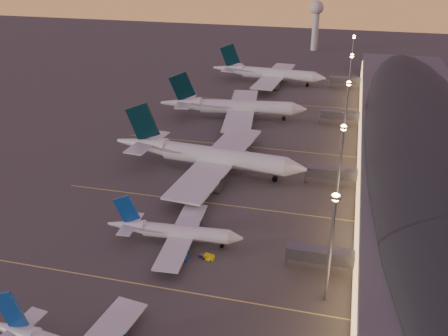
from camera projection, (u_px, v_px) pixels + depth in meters
ground at (167, 274)px, 115.28m from camera, size 700.00×700.00×0.00m
airliner_narrow_north at (174, 232)px, 125.65m from camera, size 35.29×31.58×12.60m
airliner_wide_near at (207, 156)px, 163.59m from camera, size 66.68×61.02×21.33m
airliner_wide_mid at (233, 107)px, 211.33m from camera, size 62.21×57.19×19.92m
airliner_wide_far at (268, 74)px, 263.07m from camera, size 61.09×55.84×19.54m
terminal_building at (424, 148)px, 161.16m from camera, size 56.35×255.00×17.46m
light_masts at (344, 123)px, 156.75m from camera, size 2.20×217.20×25.90m
radar_tower at (316, 17)px, 331.95m from camera, size 9.00×9.00×32.50m
lane_markings at (213, 195)px, 150.38m from camera, size 90.00×180.36×0.00m
baggage_tug_c at (207, 257)px, 120.64m from camera, size 3.96×2.28×1.11m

